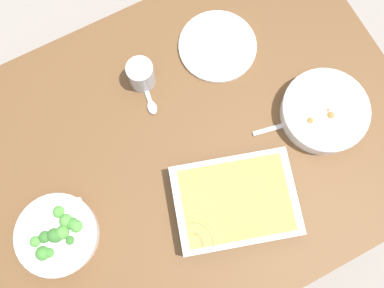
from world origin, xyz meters
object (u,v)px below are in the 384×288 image
(broccoli_bowl, at_px, (57,235))
(stew_bowl, at_px, (324,112))
(spoon_spare, at_px, (148,94))
(drink_cup, at_px, (141,75))
(spoon_by_stew, at_px, (293,123))
(side_plate, at_px, (218,46))
(baking_dish, at_px, (235,201))
(spoon_by_broccoli, at_px, (69,219))

(broccoli_bowl, bearing_deg, stew_bowl, 177.58)
(stew_bowl, bearing_deg, spoon_spare, -34.62)
(broccoli_bowl, relative_size, spoon_spare, 1.16)
(drink_cup, xyz_separation_m, spoon_by_stew, (-0.31, 0.30, -0.03))
(drink_cup, bearing_deg, broccoli_bowl, 37.52)
(side_plate, bearing_deg, baking_dish, 67.24)
(baking_dish, bearing_deg, stew_bowl, -163.14)
(drink_cup, distance_m, spoon_by_stew, 0.43)
(baking_dish, relative_size, spoon_by_stew, 2.01)
(baking_dish, relative_size, side_plate, 1.60)
(broccoli_bowl, relative_size, spoon_by_stew, 1.17)
(side_plate, relative_size, spoon_by_broccoli, 1.46)
(side_plate, distance_m, spoon_by_broccoli, 0.62)
(side_plate, height_order, spoon_by_broccoli, side_plate)
(broccoli_bowl, xyz_separation_m, spoon_by_stew, (-0.67, 0.02, -0.03))
(stew_bowl, bearing_deg, broccoli_bowl, -2.42)
(broccoli_bowl, height_order, drink_cup, drink_cup)
(baking_dish, distance_m, side_plate, 0.44)
(spoon_spare, bearing_deg, spoon_by_broccoli, 33.01)
(spoon_by_broccoli, bearing_deg, drink_cup, -142.54)
(broccoli_bowl, height_order, spoon_by_broccoli, broccoli_bowl)
(drink_cup, bearing_deg, side_plate, 178.50)
(stew_bowl, height_order, spoon_by_broccoli, stew_bowl)
(drink_cup, bearing_deg, stew_bowl, 140.91)
(drink_cup, bearing_deg, baking_dish, 98.52)
(side_plate, xyz_separation_m, spoon_by_broccoli, (0.56, 0.25, -0.00))
(broccoli_bowl, xyz_separation_m, side_plate, (-0.60, -0.28, -0.03))
(stew_bowl, relative_size, spoon_by_stew, 1.32)
(side_plate, bearing_deg, spoon_by_broccoli, 23.80)
(broccoli_bowl, bearing_deg, baking_dish, 163.12)
(stew_bowl, distance_m, side_plate, 0.34)
(spoon_by_stew, bearing_deg, baking_dish, 24.98)
(baking_dish, bearing_deg, spoon_by_stew, -155.02)
(spoon_spare, bearing_deg, spoon_by_stew, 140.83)
(baking_dish, bearing_deg, drink_cup, -81.48)
(drink_cup, relative_size, spoon_by_stew, 0.48)
(stew_bowl, bearing_deg, spoon_by_stew, -11.32)
(drink_cup, relative_size, spoon_spare, 0.48)
(spoon_by_broccoli, distance_m, spoon_spare, 0.39)
(spoon_by_stew, distance_m, spoon_spare, 0.40)
(drink_cup, xyz_separation_m, spoon_by_broccoli, (0.33, 0.25, -0.03))
(baking_dish, relative_size, spoon_spare, 2.00)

